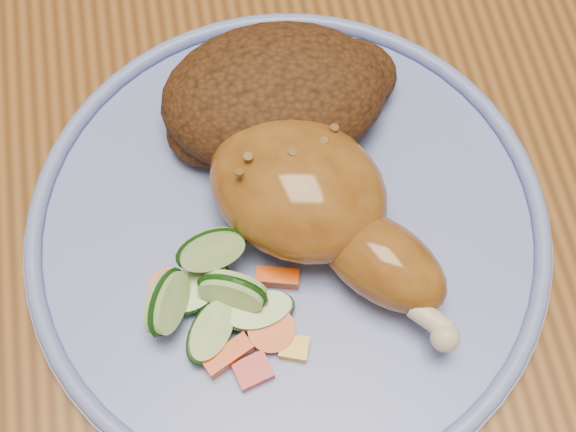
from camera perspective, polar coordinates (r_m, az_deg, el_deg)
The scene contains 7 objects.
ground at distance 1.22m, azimuth 0.10°, elevation -11.23°, with size 4.00×4.00×0.00m, color #56351D.
dining_table at distance 0.59m, azimuth 0.20°, elevation 3.83°, with size 0.90×1.40×0.75m.
plate at distance 0.47m, azimuth 0.00°, elevation -1.06°, with size 0.31×0.31×0.01m, color #6E81D4.
plate_rim at distance 0.46m, azimuth 0.00°, elevation -0.52°, with size 0.30×0.30×0.01m, color #6E81D4.
chicken_leg at distance 0.44m, azimuth 2.13°, elevation 0.78°, with size 0.15×0.17×0.06m.
rice_pilaf at distance 0.48m, azimuth -0.67°, elevation 8.54°, with size 0.15×0.10×0.06m.
vegetable_pile at distance 0.44m, azimuth -5.00°, elevation -6.01°, with size 0.09×0.09×0.04m.
Camera 1 is at (-0.05, -0.28, 1.19)m, focal length 50.00 mm.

